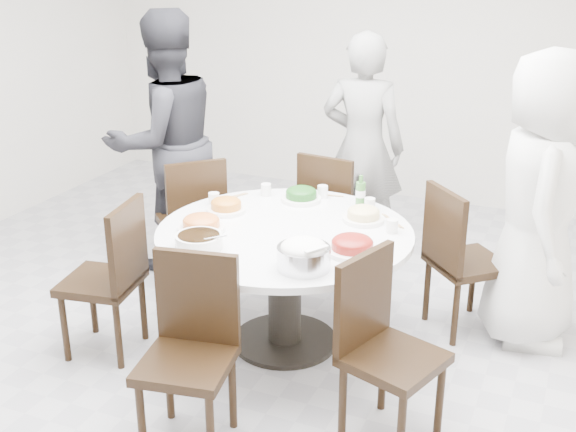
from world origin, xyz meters
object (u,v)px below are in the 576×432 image
at_px(diner_right, 540,201).
at_px(rice_bowl, 304,258).
at_px(chair_se, 394,355).
at_px(beverage_bottle, 361,191).
at_px(chair_ne, 468,260).
at_px(chair_nw, 191,219).
at_px(chair_s, 186,360).
at_px(diner_left, 165,143).
at_px(dining_table, 285,288).
at_px(chair_n, 336,214).
at_px(diner_middle, 363,148).
at_px(soup_bowl, 199,241).
at_px(chair_sw, 101,278).

height_order(diner_right, rice_bowl, diner_right).
bearing_deg(chair_se, beverage_bottle, 44.32).
distance_m(chair_ne, chair_nw, 1.93).
xyz_separation_m(chair_s, beverage_bottle, (0.33, 1.60, 0.38)).
height_order(chair_se, diner_left, diner_left).
height_order(dining_table, rice_bowl, rice_bowl).
height_order(diner_right, beverage_bottle, diner_right).
distance_m(chair_n, chair_s, 2.11).
bearing_deg(beverage_bottle, chair_n, 123.50).
bearing_deg(chair_se, chair_s, 134.36).
relative_size(chair_s, rice_bowl, 3.43).
bearing_deg(diner_middle, diner_right, 145.24).
distance_m(chair_s, diner_middle, 2.57).
distance_m(chair_ne, chair_s, 1.96).
distance_m(chair_ne, diner_left, 2.30).
distance_m(chair_n, beverage_bottle, 0.72).
distance_m(chair_n, chair_nw, 1.04).
distance_m(dining_table, diner_left, 1.60).
bearing_deg(chair_se, chair_ne, 13.02).
distance_m(chair_ne, rice_bowl, 1.30).
height_order(diner_middle, soup_bowl, diner_middle).
xyz_separation_m(chair_sw, chair_s, (0.91, -0.56, 0.00)).
bearing_deg(beverage_bottle, diner_middle, 107.08).
height_order(chair_sw, diner_left, diner_left).
height_order(dining_table, diner_right, diner_right).
bearing_deg(chair_sw, rice_bowl, 82.86).
bearing_deg(diner_left, chair_ne, 116.57).
relative_size(diner_middle, beverage_bottle, 8.28).
bearing_deg(chair_n, diner_middle, -89.13).
height_order(chair_se, diner_middle, diner_middle).
xyz_separation_m(dining_table, soup_bowl, (-0.32, -0.43, 0.41)).
bearing_deg(beverage_bottle, chair_s, -101.68).
distance_m(diner_right, beverage_bottle, 1.06).
relative_size(chair_n, rice_bowl, 3.43).
xyz_separation_m(chair_ne, diner_middle, (-0.97, 0.86, 0.39)).
bearing_deg(chair_se, diner_right, -1.97).
distance_m(chair_n, diner_right, 1.50).
relative_size(diner_right, beverage_bottle, 8.55).
distance_m(chair_n, chair_se, 1.90).
bearing_deg(soup_bowl, diner_right, 33.79).
relative_size(dining_table, beverage_bottle, 7.18).
bearing_deg(chair_nw, rice_bowl, 96.15).
height_order(chair_ne, chair_se, same).
distance_m(chair_s, rice_bowl, 0.78).
xyz_separation_m(chair_se, diner_left, (-2.13, 1.39, 0.47)).
bearing_deg(chair_nw, soup_bowl, 77.47).
distance_m(chair_ne, diner_middle, 1.36).
xyz_separation_m(chair_nw, soup_bowl, (0.64, -0.97, 0.31)).
distance_m(dining_table, diner_right, 1.59).
height_order(dining_table, chair_ne, chair_ne).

